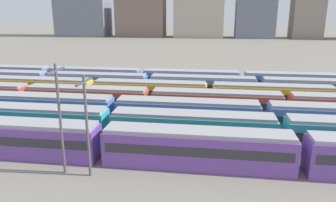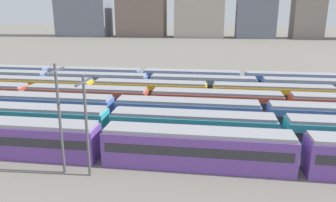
{
  "view_description": "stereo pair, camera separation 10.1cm",
  "coord_description": "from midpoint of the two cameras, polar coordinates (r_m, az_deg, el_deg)",
  "views": [
    {
      "loc": [
        30.62,
        -28.52,
        14.5
      ],
      "look_at": [
        24.47,
        15.6,
        2.04
      ],
      "focal_mm": 34.6,
      "sensor_mm": 36.0,
      "label": 1
    },
    {
      "loc": [
        30.72,
        -28.5,
        14.5
      ],
      "look_at": [
        24.47,
        15.6,
        2.04
      ],
      "focal_mm": 34.6,
      "sensor_mm": 36.0,
      "label": 2
    }
  ],
  "objects": [
    {
      "name": "ground_plane",
      "position": [
        55.65,
        -25.76,
        -1.07
      ],
      "size": [
        600.0,
        600.0,
        0.0
      ],
      "primitive_type": "plane",
      "color": "slate"
    },
    {
      "name": "train_track_0",
      "position": [
        31.19,
        5.19,
        -8.26
      ],
      "size": [
        93.6,
        3.06,
        3.75
      ],
      "color": "#6B429E",
      "rests_on": "ground_plane"
    },
    {
      "name": "train_track_1",
      "position": [
        37.77,
        -10.15,
        -4.11
      ],
      "size": [
        74.7,
        3.06,
        3.75
      ],
      "color": "teal",
      "rests_on": "ground_plane"
    },
    {
      "name": "train_track_2",
      "position": [
        41.4,
        16.58,
        -2.76
      ],
      "size": [
        112.5,
        3.06,
        3.75
      ],
      "color": "#4C70BC",
      "rests_on": "ground_plane"
    },
    {
      "name": "train_track_3",
      "position": [
        46.72,
        -3.16,
        -0.04
      ],
      "size": [
        74.7,
        3.06,
        3.75
      ],
      "color": "#BC4C38",
      "rests_on": "ground_plane"
    },
    {
      "name": "train_track_5",
      "position": [
        55.97,
        6.18,
        2.53
      ],
      "size": [
        93.6,
        3.06,
        3.75
      ],
      "color": "#4C70BC",
      "rests_on": "ground_plane"
    },
    {
      "name": "train_track_6",
      "position": [
        61.27,
        12.99,
        3.36
      ],
      "size": [
        112.5,
        3.06,
        3.75
      ],
      "color": "#4C70BC",
      "rests_on": "ground_plane"
    },
    {
      "name": "catenary_pole_0",
      "position": [
        30.12,
        -18.49,
        -2.3
      ],
      "size": [
        0.24,
        3.2,
        10.2
      ],
      "color": "#4C4C51",
      "rests_on": "ground_plane"
    },
    {
      "name": "catenary_pole_2",
      "position": [
        29.07,
        -14.11,
        -3.52
      ],
      "size": [
        0.24,
        3.2,
        9.33
      ],
      "color": "#4C4C51",
      "rests_on": "ground_plane"
    },
    {
      "name": "distant_building_1",
      "position": [
        191.82,
        -4.68,
        14.35
      ],
      "size": [
        27.42,
        13.71,
        20.77
      ],
      "primitive_type": "cube",
      "color": "#7A665B",
      "rests_on": "ground_plane"
    },
    {
      "name": "distant_building_2",
      "position": [
        187.43,
        5.69,
        17.13
      ],
      "size": [
        27.02,
        15.96,
        39.3
      ],
      "primitive_type": "cube",
      "color": "#B2A899",
      "rests_on": "ground_plane"
    },
    {
      "name": "distant_building_3",
      "position": [
        188.43,
        15.24,
        14.74
      ],
      "size": [
        20.78,
        14.99,
        26.59
      ],
      "primitive_type": "cube",
      "color": "slate",
      "rests_on": "ground_plane"
    }
  ]
}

